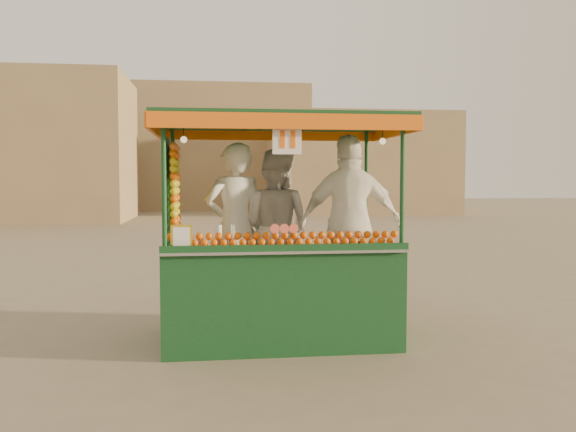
{
  "coord_description": "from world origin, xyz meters",
  "views": [
    {
      "loc": [
        -0.58,
        -6.37,
        1.74
      ],
      "look_at": [
        0.24,
        -0.01,
        1.34
      ],
      "focal_mm": 37.44,
      "sensor_mm": 36.0,
      "label": 1
    }
  ],
  "objects": [
    {
      "name": "building_center",
      "position": [
        -2.0,
        30.0,
        3.5
      ],
      "size": [
        14.0,
        7.0,
        7.0
      ],
      "primitive_type": "cube",
      "color": "#957D54",
      "rests_on": "ground"
    },
    {
      "name": "vendor_left",
      "position": [
        -0.32,
        0.29,
        1.21
      ],
      "size": [
        0.77,
        0.6,
        1.86
      ],
      "rotation": [
        0.0,
        0.0,
        3.38
      ],
      "color": "white",
      "rests_on": "ground"
    },
    {
      "name": "vendor_middle",
      "position": [
        0.15,
        0.43,
        1.18
      ],
      "size": [
        1.1,
        1.03,
        1.8
      ],
      "rotation": [
        0.0,
        0.0,
        2.6
      ],
      "color": "beige",
      "rests_on": "ground"
    },
    {
      "name": "building_left",
      "position": [
        -9.0,
        20.0,
        3.0
      ],
      "size": [
        10.0,
        6.0,
        6.0
      ],
      "primitive_type": "cube",
      "color": "#957D54",
      "rests_on": "ground"
    },
    {
      "name": "juice_cart",
      "position": [
        0.08,
        -0.05,
        0.78
      ],
      "size": [
        2.63,
        1.71,
        2.39
      ],
      "color": "#103C1A",
      "rests_on": "ground"
    },
    {
      "name": "vendor_right",
      "position": [
        0.94,
        0.04,
        1.25
      ],
      "size": [
        1.15,
        0.5,
        1.95
      ],
      "rotation": [
        0.0,
        0.0,
        3.16
      ],
      "color": "white",
      "rests_on": "ground"
    },
    {
      "name": "building_right",
      "position": [
        7.0,
        24.0,
        2.5
      ],
      "size": [
        9.0,
        6.0,
        5.0
      ],
      "primitive_type": "cube",
      "color": "#957D54",
      "rests_on": "ground"
    },
    {
      "name": "ground",
      "position": [
        0.0,
        0.0,
        0.0
      ],
      "size": [
        90.0,
        90.0,
        0.0
      ],
      "primitive_type": "plane",
      "color": "#736752",
      "rests_on": "ground"
    }
  ]
}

